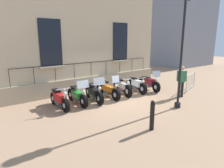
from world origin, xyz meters
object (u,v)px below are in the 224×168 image
at_px(motorcycle_black, 94,93).
at_px(motorcycle_maroon, 149,83).
at_px(motorcycle_green, 77,96).
at_px(motorcycle_white, 136,85).
at_px(pedestrian_standing, 181,80).
at_px(bollard, 152,115).
at_px(motorcycle_orange, 108,90).
at_px(motorcycle_silver, 122,87).
at_px(crowd_barrier, 191,81).
at_px(lamppost, 184,15).
at_px(motorcycle_red, 59,99).

relative_size(motorcycle_black, motorcycle_maroon, 0.97).
bearing_deg(motorcycle_black, motorcycle_green, -96.78).
distance_m(motorcycle_green, motorcycle_white, 3.88).
relative_size(motorcycle_black, pedestrian_standing, 1.22).
height_order(motorcycle_maroon, bollard, motorcycle_maroon).
height_order(motorcycle_maroon, pedestrian_standing, pedestrian_standing).
bearing_deg(pedestrian_standing, motorcycle_white, -151.26).
bearing_deg(motorcycle_black, motorcycle_maroon, 88.12).
relative_size(motorcycle_green, bollard, 1.88).
height_order(bollard, pedestrian_standing, pedestrian_standing).
height_order(motorcycle_orange, motorcycle_silver, motorcycle_orange).
xyz_separation_m(motorcycle_black, motorcycle_white, (0.04, 2.98, -0.01)).
xyz_separation_m(crowd_barrier, pedestrian_standing, (0.51, -1.80, 0.42)).
relative_size(motorcycle_white, lamppost, 0.38).
relative_size(motorcycle_white, crowd_barrier, 1.05).
height_order(crowd_barrier, bollard, bollard).
height_order(motorcycle_white, lamppost, lamppost).
height_order(motorcycle_maroon, lamppost, lamppost).
relative_size(motorcycle_green, motorcycle_white, 1.04).
xyz_separation_m(motorcycle_white, crowd_barrier, (1.71, 3.02, 0.14)).
xyz_separation_m(motorcycle_red, motorcycle_white, (0.13, 4.82, 0.01)).
bearing_deg(motorcycle_red, motorcycle_orange, 90.03).
distance_m(motorcycle_red, motorcycle_silver, 3.79).
distance_m(motorcycle_black, bollard, 4.05).
xyz_separation_m(motorcycle_silver, crowd_barrier, (1.81, 4.05, 0.14)).
relative_size(motorcycle_red, motorcycle_orange, 0.89).
bearing_deg(motorcycle_black, lamppost, 38.71).
height_order(crowd_barrier, pedestrian_standing, pedestrian_standing).
height_order(motorcycle_silver, bollard, bollard).
height_order(motorcycle_black, motorcycle_silver, motorcycle_black).
height_order(motorcycle_green, pedestrian_standing, pedestrian_standing).
height_order(motorcycle_silver, lamppost, lamppost).
bearing_deg(motorcycle_red, crowd_barrier, 76.78).
bearing_deg(crowd_barrier, motorcycle_orange, -110.06).
bearing_deg(motorcycle_orange, motorcycle_black, -84.46).
bearing_deg(motorcycle_black, motorcycle_silver, 91.67).
bearing_deg(motorcycle_green, motorcycle_orange, 89.51).
relative_size(motorcycle_orange, motorcycle_maroon, 1.02).
xyz_separation_m(motorcycle_silver, motorcycle_maroon, (0.19, 2.04, 0.03)).
height_order(motorcycle_green, lamppost, lamppost).
distance_m(motorcycle_orange, motorcycle_maroon, 3.05).
xyz_separation_m(motorcycle_red, lamppost, (3.31, 4.42, 3.72)).
bearing_deg(motorcycle_silver, motorcycle_black, -88.33).
bearing_deg(motorcycle_red, bollard, 22.29).
xyz_separation_m(motorcycle_orange, motorcycle_maroon, (0.22, 3.04, 0.04)).
bearing_deg(crowd_barrier, lamppost, -66.88).
xyz_separation_m(motorcycle_black, motorcycle_silver, (-0.06, 1.95, -0.01)).
xyz_separation_m(motorcycle_green, motorcycle_maroon, (0.24, 4.89, 0.04)).
distance_m(motorcycle_white, bollard, 5.08).
height_order(motorcycle_silver, crowd_barrier, crowd_barrier).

